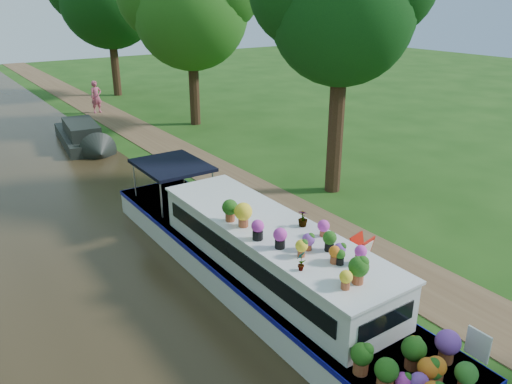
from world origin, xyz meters
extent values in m
plane|color=#1A4110|center=(0.00, 0.00, 0.00)|extent=(100.00, 100.00, 0.00)
cube|color=#2E2414|center=(-6.00, 0.00, 0.01)|extent=(10.00, 100.00, 0.02)
cube|color=brown|center=(1.20, 0.00, 0.01)|extent=(2.20, 100.00, 0.03)
cube|color=white|center=(-2.25, -0.57, 0.40)|extent=(2.20, 12.00, 0.75)
cube|color=#0F0F8C|center=(-2.25, -0.57, 0.71)|extent=(2.24, 12.04, 0.12)
cube|color=white|center=(-2.25, -1.37, 1.29)|extent=(1.80, 7.00, 1.05)
cube|color=white|center=(-2.25, -1.37, 1.85)|extent=(1.90, 7.10, 0.06)
cube|color=black|center=(-1.34, -1.37, 1.37)|extent=(0.03, 6.40, 0.38)
cube|color=black|center=(-3.16, -1.37, 1.37)|extent=(0.03, 6.40, 0.38)
cube|color=black|center=(-2.25, 3.73, 1.92)|extent=(1.90, 2.40, 0.10)
cube|color=white|center=(-1.10, -5.97, 1.07)|extent=(0.04, 0.45, 0.55)
imported|color=#1D4E14|center=(-2.93, -3.30, 2.08)|extent=(0.25, 0.23, 0.40)
imported|color=#1D4E14|center=(-1.66, -1.81, 2.08)|extent=(0.31, 0.31, 0.39)
cylinder|color=black|center=(3.80, 3.00, 2.27)|extent=(0.56, 0.56, 4.55)
sphere|color=black|center=(3.80, 3.00, 6.23)|extent=(4.80, 4.80, 4.80)
cylinder|color=black|center=(4.50, 15.00, 1.92)|extent=(0.56, 0.56, 3.85)
sphere|color=#1D4E14|center=(4.50, 15.00, 5.95)|extent=(6.00, 6.00, 6.00)
cylinder|color=black|center=(4.00, 26.00, 2.10)|extent=(0.56, 0.56, 4.20)
cube|color=black|center=(-2.06, 14.57, 0.28)|extent=(2.30, 5.44, 0.53)
cube|color=black|center=(-2.06, 14.13, 0.86)|extent=(1.68, 3.22, 0.62)
cube|color=red|center=(0.45, -1.72, 0.04)|extent=(0.60, 0.53, 0.03)
cube|color=red|center=(0.45, -1.83, 0.50)|extent=(0.62, 0.36, 0.93)
cube|color=red|center=(0.45, -1.60, 0.50)|extent=(0.62, 0.36, 0.93)
cube|color=white|center=(0.45, -1.87, 0.55)|extent=(0.47, 0.25, 0.65)
imported|color=#C5516D|center=(0.86, 20.91, 1.00)|extent=(0.78, 0.58, 1.94)
imported|color=#27671F|center=(-0.60, 2.80, 0.19)|extent=(0.43, 0.41, 0.38)
camera|label=1|loc=(-8.32, -9.63, 6.73)|focal=35.00mm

